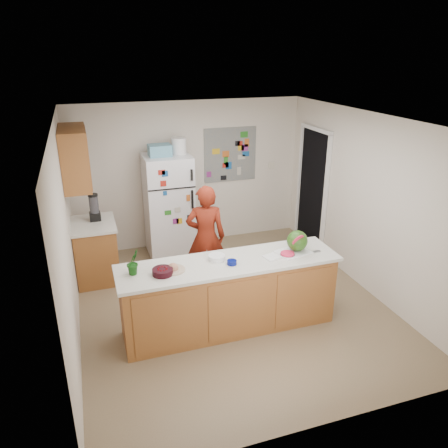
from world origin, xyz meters
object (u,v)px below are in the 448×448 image
object	(u,v)px
refrigerator	(169,206)
person	(206,237)
watermelon	(297,241)
cherry_bowl	(163,272)

from	to	relation	value
refrigerator	person	bearing A→B (deg)	-77.87
refrigerator	watermelon	size ratio (longest dim) A/B	6.54
refrigerator	watermelon	bearing A→B (deg)	-64.36
person	cherry_bowl	bearing A→B (deg)	68.68
watermelon	cherry_bowl	size ratio (longest dim) A/B	1.12
watermelon	refrigerator	bearing A→B (deg)	115.64
watermelon	person	bearing A→B (deg)	128.20
refrigerator	cherry_bowl	world-z (taller)	refrigerator
cherry_bowl	refrigerator	bearing A→B (deg)	77.01
person	watermelon	bearing A→B (deg)	142.35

